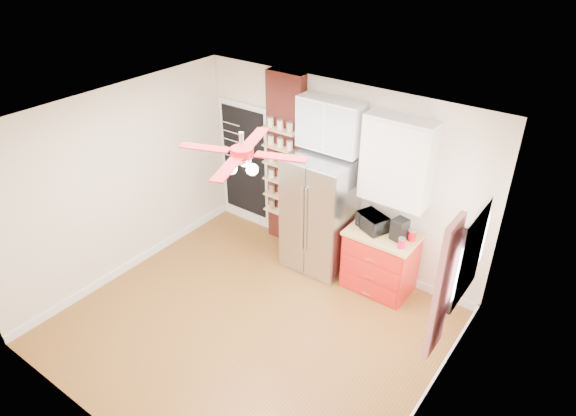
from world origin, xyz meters
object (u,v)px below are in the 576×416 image
Objects in this scene: coffee_maker at (400,229)px; pantry_jar_oats at (272,158)px; toaster_oven at (372,222)px; ceiling_fan at (242,153)px; fridge at (320,214)px; canister_left at (401,244)px; red_cabinet at (380,260)px.

coffee_maker is 2.18m from pantry_jar_oats.
toaster_oven is at bearing -167.92° from coffee_maker.
pantry_jar_oats is (-1.01, 1.77, -0.99)m from ceiling_fan.
fridge is at bearing -8.26° from pantry_jar_oats.
canister_left is (0.51, -0.17, -0.05)m from toaster_oven.
ceiling_fan is (-0.92, -1.68, 1.97)m from red_cabinet.
canister_left is at bearing -27.47° from red_cabinet.
fridge reaches higher than canister_left.
red_cabinet is at bearing -2.64° from pantry_jar_oats.
fridge is at bearing 91.76° from ceiling_fan.
red_cabinet is 3.23× the size of coffee_maker.
coffee_maker is (1.14, 1.67, -1.38)m from ceiling_fan.
fridge is 1.06m from red_cabinet.
pantry_jar_oats reaches higher than red_cabinet.
pantry_jar_oats reaches higher than canister_left.
fridge reaches higher than coffee_maker.
pantry_jar_oats is at bearing 171.74° from fridge.
canister_left is 2.33m from pantry_jar_oats.
canister_left is (0.34, -0.18, 0.51)m from red_cabinet.
ceiling_fan is 11.08× the size of pantry_jar_oats.
canister_left is (1.26, 1.50, -1.46)m from ceiling_fan.
fridge reaches higher than toaster_oven.
coffee_maker is (0.39, -0.00, 0.03)m from toaster_oven.
coffee_maker is (0.22, -0.01, 0.59)m from red_cabinet.
coffee_maker is 0.22m from canister_left.
red_cabinet is 0.67× the size of ceiling_fan.
ceiling_fan reaches higher than toaster_oven.
fridge is at bearing -154.19° from toaster_oven.
ceiling_fan is 10.79× the size of canister_left.
toaster_oven is 1.81m from pantry_jar_oats.
fridge is 1.32m from canister_left.
toaster_oven is at bearing 3.17° from fridge.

